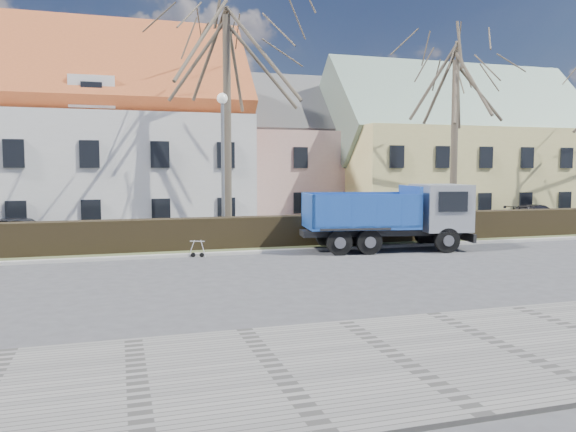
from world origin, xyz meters
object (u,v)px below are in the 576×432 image
object	(u,v)px
dump_truck	(381,216)
parked_car_a	(22,230)
cart_frame	(192,248)
parked_car_b	(536,215)
streetlight	(223,170)

from	to	relation	value
dump_truck	parked_car_a	size ratio (longest dim) A/B	1.87
cart_frame	parked_car_b	bearing A→B (deg)	16.51
streetlight	parked_car_b	world-z (taller)	streetlight
dump_truck	parked_car_b	bearing A→B (deg)	34.99
cart_frame	streetlight	bearing A→B (deg)	56.46
streetlight	parked_car_b	xyz separation A→B (m)	(19.79, 3.78, -2.73)
cart_frame	parked_car_a	xyz separation A→B (m)	(-6.81, 5.84, 0.29)
streetlight	cart_frame	xyz separation A→B (m)	(-1.72, -2.60, -3.01)
dump_truck	parked_car_b	size ratio (longest dim) A/B	1.61
streetlight	cart_frame	distance (m)	4.33
dump_truck	streetlight	distance (m)	7.07
dump_truck	parked_car_b	world-z (taller)	dump_truck
parked_car_b	dump_truck	bearing A→B (deg)	98.34
cart_frame	parked_car_a	bearing A→B (deg)	139.42
dump_truck	parked_car_b	xyz separation A→B (m)	(13.70, 6.80, -0.79)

